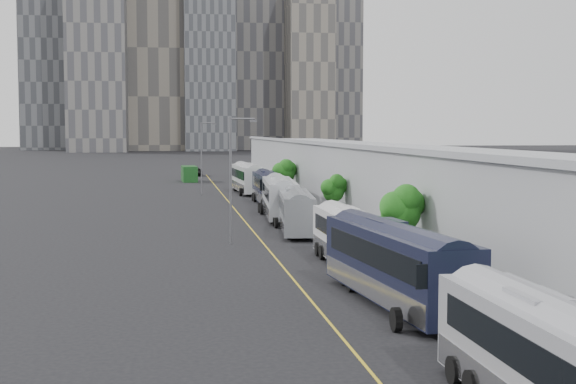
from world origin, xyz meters
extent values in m
cube|color=gray|center=(9.00, 55.00, 0.06)|extent=(10.00, 170.00, 0.12)
cube|color=gold|center=(-1.50, 55.00, 0.01)|extent=(0.12, 160.00, 0.02)
cube|color=gray|center=(13.00, 55.00, 3.40)|extent=(12.00, 160.00, 6.80)
cube|color=gray|center=(13.00, 55.00, 5.85)|extent=(12.45, 160.40, 2.57)
cube|color=gray|center=(7.10, 55.00, 7.00)|extent=(0.30, 160.00, 0.40)
cube|color=slate|center=(-35.00, 300.00, 47.50)|extent=(22.00, 22.00, 95.00)
cube|color=gray|center=(-12.00, 320.00, 60.00)|extent=(26.00, 24.00, 120.00)
cube|color=slate|center=(8.00, 310.00, 40.00)|extent=(20.00, 20.00, 80.00)
cube|color=slate|center=(28.00, 330.00, 52.50)|extent=(24.00, 24.00, 105.00)
cube|color=gray|center=(48.00, 305.00, 35.00)|extent=(18.00, 18.00, 70.00)
cube|color=slate|center=(-55.00, 340.00, 55.00)|extent=(28.00, 26.00, 110.00)
cube|color=slate|center=(65.00, 340.00, 45.00)|extent=(22.00, 22.00, 90.00)
cube|color=#9A9BA3|center=(2.14, 4.95, 1.88)|extent=(2.58, 12.69, 3.07)
cube|color=black|center=(2.14, 4.76, 2.43)|extent=(2.64, 11.17, 1.04)
cube|color=#9A9BA3|center=(2.14, 6.42, 3.56)|extent=(1.28, 2.15, 0.29)
cube|color=black|center=(2.29, 21.66, 2.01)|extent=(4.06, 13.76, 3.29)
cube|color=black|center=(2.29, 21.45, 2.60)|extent=(3.96, 12.15, 1.12)
cube|color=silver|center=(2.29, 21.66, 0.96)|extent=(4.07, 13.50, 1.05)
cube|color=black|center=(2.29, 23.23, 3.81)|extent=(1.58, 2.42, 0.31)
cube|color=white|center=(2.61, 32.39, 1.80)|extent=(2.52, 12.20, 2.95)
cube|color=black|center=(2.61, 32.20, 2.34)|extent=(2.57, 10.74, 1.00)
cube|color=silver|center=(2.61, 32.39, 0.86)|extent=(2.56, 11.96, 0.94)
cube|color=white|center=(2.61, 33.79, 3.42)|extent=(1.23, 2.07, 0.28)
cube|color=slate|center=(1.89, 49.44, 1.78)|extent=(3.60, 12.22, 2.92)
cube|color=black|center=(1.89, 49.25, 2.31)|extent=(3.51, 10.79, 0.99)
cube|color=silver|center=(1.89, 49.44, 0.85)|extent=(3.61, 11.99, 0.93)
cube|color=slate|center=(1.89, 50.83, 3.38)|extent=(1.40, 2.15, 0.28)
cube|color=silver|center=(2.05, 60.30, 1.99)|extent=(3.64, 13.58, 3.25)
cube|color=black|center=(2.05, 60.09, 2.57)|extent=(3.58, 11.98, 1.11)
cube|color=silver|center=(2.05, 60.30, 0.95)|extent=(3.66, 13.31, 1.04)
cube|color=silver|center=(2.05, 61.85, 3.77)|extent=(1.50, 2.36, 0.31)
cube|color=black|center=(2.78, 74.36, 1.89)|extent=(2.62, 12.76, 3.09)
cube|color=black|center=(2.78, 74.17, 2.44)|extent=(2.67, 11.23, 1.05)
cube|color=silver|center=(2.78, 74.36, 0.90)|extent=(2.66, 12.51, 0.99)
cube|color=black|center=(2.78, 75.83, 3.58)|extent=(1.29, 2.16, 0.29)
cube|color=silver|center=(1.96, 90.92, 2.00)|extent=(3.30, 13.64, 3.28)
cube|color=black|center=(1.96, 90.71, 2.59)|extent=(3.28, 12.02, 1.12)
cube|color=silver|center=(1.96, 90.92, 0.95)|extent=(3.32, 13.37, 1.05)
cube|color=silver|center=(1.96, 92.48, 3.80)|extent=(1.45, 2.35, 0.31)
cylinder|color=black|center=(5.51, 31.71, 1.86)|extent=(0.18, 0.18, 3.72)
sphere|color=#1B5413|center=(5.51, 31.71, 3.78)|extent=(2.45, 2.45, 2.45)
cylinder|color=black|center=(5.84, 53.41, 1.65)|extent=(0.18, 0.18, 3.30)
sphere|color=#1B5413|center=(5.84, 53.41, 3.31)|extent=(1.91, 1.91, 1.91)
cylinder|color=black|center=(5.45, 81.14, 1.66)|extent=(0.18, 0.18, 3.33)
sphere|color=#1B5413|center=(5.45, 81.14, 3.45)|extent=(2.70, 2.70, 2.70)
cylinder|color=#59595E|center=(-3.88, 43.62, 4.65)|extent=(0.18, 0.18, 9.31)
cylinder|color=#59595E|center=(-2.98, 43.62, 9.21)|extent=(1.80, 0.14, 0.14)
cube|color=#59595E|center=(-2.18, 43.62, 9.06)|extent=(0.50, 0.22, 0.18)
cylinder|color=#59595E|center=(-4.18, 89.36, 4.70)|extent=(0.18, 0.18, 9.41)
cylinder|color=#59595E|center=(-3.28, 89.36, 9.31)|extent=(1.80, 0.14, 0.14)
cube|color=#59595E|center=(-2.48, 89.36, 9.16)|extent=(0.50, 0.22, 0.18)
cube|color=#144117|center=(-5.10, 115.87, 1.26)|extent=(2.60, 5.70, 2.52)
imported|color=black|center=(-3.56, 132.02, 0.74)|extent=(2.53, 5.34, 1.47)
camera|label=1|loc=(-8.34, -15.03, 8.39)|focal=50.00mm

